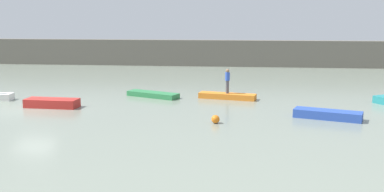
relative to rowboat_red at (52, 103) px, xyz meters
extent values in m
plane|color=gray|center=(-0.95, -0.67, -0.27)|extent=(120.00, 120.00, 0.00)
cube|color=#666056|center=(-0.95, 24.29, 1.19)|extent=(80.00, 1.20, 2.92)
cube|color=red|center=(0.00, 0.00, 0.00)|extent=(3.38, 1.35, 0.54)
cube|color=#2D7F47|center=(5.62, 4.23, -0.09)|extent=(3.95, 2.51, 0.35)
cube|color=orange|center=(10.87, 4.07, -0.07)|extent=(4.04, 1.70, 0.39)
cube|color=#2B4CAD|center=(16.66, -1.44, -0.03)|extent=(3.83, 2.19, 0.48)
cylinder|color=#4C4C56|center=(10.87, 4.07, 0.57)|extent=(0.22, 0.22, 0.89)
cylinder|color=blue|center=(10.87, 4.07, 1.29)|extent=(0.32, 0.32, 0.56)
sphere|color=#936B4C|center=(10.87, 4.07, 1.69)|extent=(0.24, 0.24, 0.24)
sphere|color=orange|center=(10.48, -3.19, -0.04)|extent=(0.45, 0.45, 0.45)
camera|label=1|loc=(11.79, -27.04, 5.50)|focal=42.72mm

